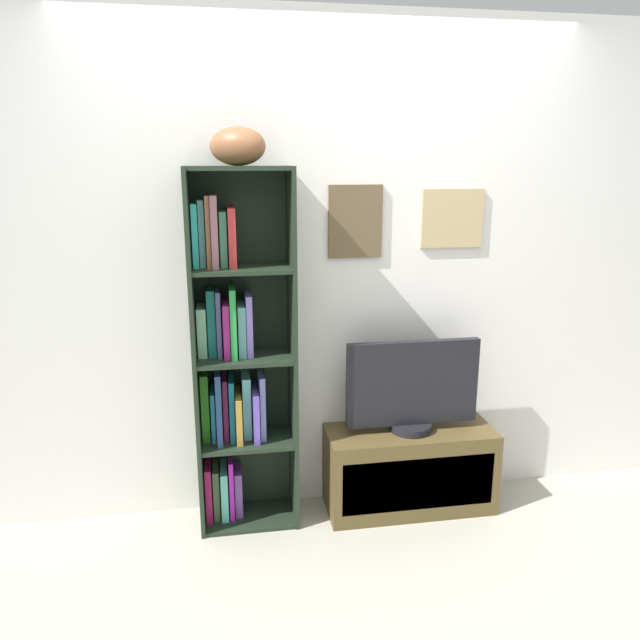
{
  "coord_description": "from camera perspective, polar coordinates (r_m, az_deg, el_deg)",
  "views": [
    {
      "loc": [
        -0.55,
        -1.92,
        1.83
      ],
      "look_at": [
        -0.08,
        0.85,
        1.1
      ],
      "focal_mm": 34.04,
      "sensor_mm": 36.0,
      "label": 1
    }
  ],
  "objects": [
    {
      "name": "back_wall",
      "position": [
        3.15,
        0.7,
        4.41
      ],
      "size": [
        4.8,
        0.08,
        2.54
      ],
      "color": "silver",
      "rests_on": "ground"
    },
    {
      "name": "bookshelf",
      "position": [
        3.06,
        -8.05,
        -3.78
      ],
      "size": [
        0.5,
        0.3,
        1.81
      ],
      "color": "black",
      "rests_on": "ground"
    },
    {
      "name": "football",
      "position": [
        2.87,
        -7.77,
        15.88
      ],
      "size": [
        0.32,
        0.29,
        0.17
      ],
      "primitive_type": "ellipsoid",
      "rotation": [
        0.0,
        0.0,
        -0.56
      ],
      "color": "brown",
      "rests_on": "bookshelf"
    },
    {
      "name": "tv_stand",
      "position": [
        3.4,
        8.39,
        -13.67
      ],
      "size": [
        0.89,
        0.34,
        0.45
      ],
      "color": "brown",
      "rests_on": "ground"
    },
    {
      "name": "television",
      "position": [
        3.21,
        8.69,
        -6.29
      ],
      "size": [
        0.7,
        0.22,
        0.49
      ],
      "color": "black",
      "rests_on": "tv_stand"
    }
  ]
}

